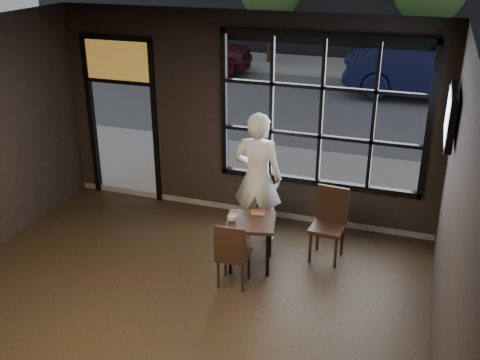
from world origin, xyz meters
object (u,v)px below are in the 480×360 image
at_px(cafe_table, 251,243).
at_px(man, 258,178).
at_px(chair_near, 234,253).
at_px(navy_car, 430,69).

height_order(cafe_table, man, man).
bearing_deg(chair_near, navy_car, -104.55).
xyz_separation_m(cafe_table, navy_car, (1.98, 9.82, 0.51)).
bearing_deg(man, navy_car, -105.07).
relative_size(cafe_table, chair_near, 0.76).
bearing_deg(navy_car, cafe_table, 166.99).
distance_m(cafe_table, man, 1.00).
height_order(chair_near, man, man).
height_order(man, navy_car, man).
bearing_deg(cafe_table, chair_near, -110.58).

